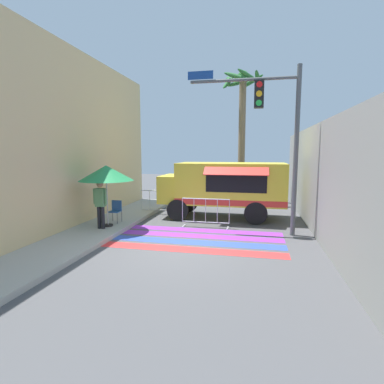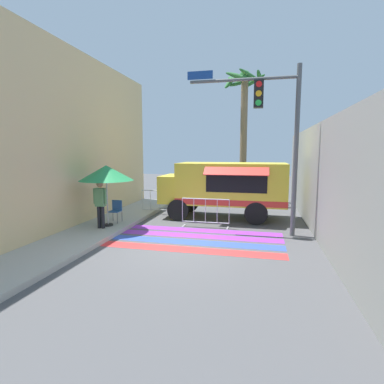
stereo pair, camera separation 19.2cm
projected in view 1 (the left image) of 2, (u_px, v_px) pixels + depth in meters
name	position (u px, v px, depth m)	size (l,w,h in m)	color
ground_plane	(180.00, 248.00, 9.13)	(60.00, 60.00, 0.00)	#4C4C4F
sidewalk_left	(47.00, 237.00, 10.07)	(4.40, 16.00, 0.16)	#A8A59E
building_left_facade	(45.00, 138.00, 9.61)	(0.25, 16.00, 6.69)	#DBBC84
concrete_wall_right	(315.00, 179.00, 10.89)	(0.20, 16.00, 3.89)	gray
crosswalk_painted	(188.00, 238.00, 10.13)	(6.40, 2.84, 0.01)	red
food_truck	(222.00, 185.00, 13.18)	(5.40, 2.63, 2.44)	yellow
traffic_signal_pole	(275.00, 122.00, 10.16)	(3.84, 0.29, 5.77)	#515456
patio_umbrella	(106.00, 173.00, 10.93)	(1.98, 1.98, 2.27)	black
folding_chair	(116.00, 209.00, 11.78)	(0.42, 0.42, 0.85)	#4C4C51
vendor_person	(100.00, 202.00, 10.69)	(0.53, 0.23, 1.72)	black
barricade_front	(205.00, 213.00, 11.57)	(1.86, 0.44, 1.14)	#B7BABF
barricade_side	(158.00, 203.00, 14.07)	(1.69, 0.44, 1.14)	#B7BABF
palm_tree	(242.00, 114.00, 16.95)	(2.36, 2.41, 7.42)	#7A664C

